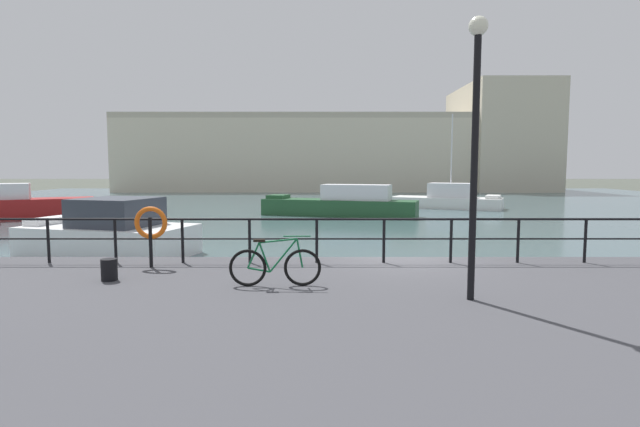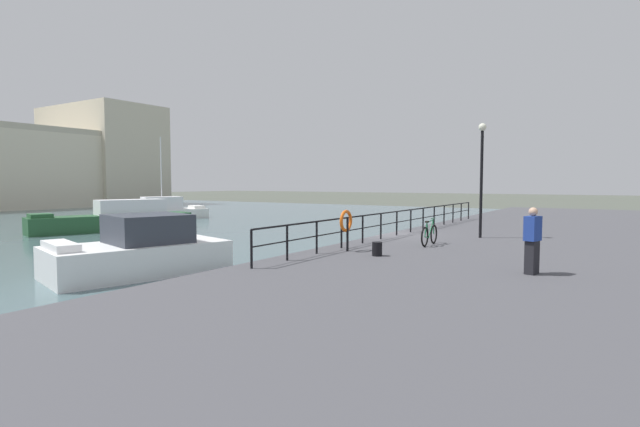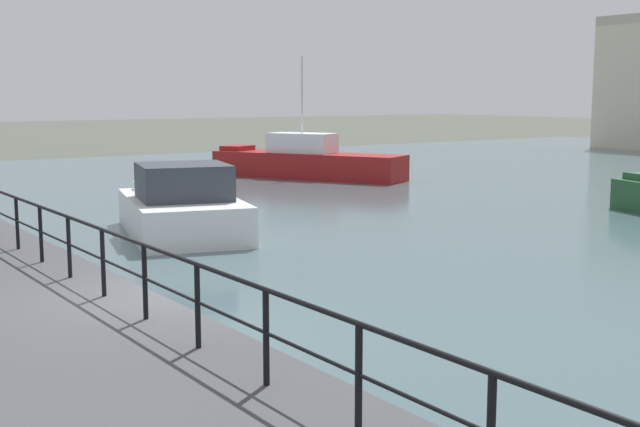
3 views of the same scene
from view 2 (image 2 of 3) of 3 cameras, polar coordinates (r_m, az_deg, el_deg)
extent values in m
plane|color=#4C5147|center=(22.11, 7.71, -4.57)|extent=(240.00, 240.00, 0.00)
cube|color=#476066|center=(44.23, -30.54, -0.92)|extent=(80.00, 60.00, 0.01)
cube|color=#47474C|center=(20.22, 24.72, -4.43)|extent=(56.00, 13.00, 0.85)
cube|color=#C0B69F|center=(77.79, -24.35, 6.19)|extent=(10.44, 17.12, 14.00)
cube|color=white|center=(44.17, -18.61, -0.06)|extent=(8.52, 5.90, 0.83)
cube|color=silver|center=(44.19, -18.25, 1.20)|extent=(3.73, 3.15, 1.09)
cube|color=white|center=(45.09, -14.43, 0.77)|extent=(1.70, 2.18, 0.24)
cylinder|color=silver|center=(44.18, -18.34, 5.27)|extent=(0.10, 0.10, 5.19)
cube|color=#23512D|center=(34.27, -23.32, -1.01)|extent=(10.13, 4.96, 1.05)
cube|color=silver|center=(34.55, -21.53, 0.75)|extent=(4.59, 2.87, 0.98)
cube|color=#23512D|center=(33.28, -30.27, -0.23)|extent=(1.57, 1.74, 0.24)
cube|color=white|center=(17.72, -20.76, -5.05)|extent=(6.29, 4.35, 1.07)
cube|color=#333842|center=(17.73, -19.75, -1.69)|extent=(3.00, 2.97, 0.98)
cube|color=white|center=(16.93, -28.42, -3.42)|extent=(1.21, 2.16, 0.24)
cylinder|color=black|center=(13.05, -8.14, -4.21)|extent=(0.07, 0.07, 1.05)
cylinder|color=black|center=(14.29, -3.92, -3.49)|extent=(0.07, 0.07, 1.05)
cylinder|color=black|center=(15.60, -0.40, -2.88)|extent=(0.07, 0.07, 1.05)
cylinder|color=black|center=(16.96, 2.56, -2.35)|extent=(0.07, 0.07, 1.05)
cylinder|color=black|center=(18.37, 5.08, -1.90)|extent=(0.07, 0.07, 1.05)
cylinder|color=black|center=(19.80, 7.23, -1.51)|extent=(0.07, 0.07, 1.05)
cylinder|color=black|center=(21.26, 9.09, -1.17)|extent=(0.07, 0.07, 1.05)
cylinder|color=black|center=(22.73, 10.71, -0.88)|extent=(0.07, 0.07, 1.05)
cylinder|color=black|center=(24.23, 12.13, -0.62)|extent=(0.07, 0.07, 1.05)
cylinder|color=black|center=(25.74, 13.39, -0.39)|extent=(0.07, 0.07, 1.05)
cylinder|color=black|center=(27.26, 14.50, -0.18)|extent=(0.07, 0.07, 1.05)
cylinder|color=black|center=(28.78, 15.50, 0.00)|extent=(0.07, 0.07, 1.05)
cylinder|color=black|center=(30.32, 16.40, 0.17)|extent=(0.07, 0.07, 1.05)
cylinder|color=black|center=(31.86, 17.20, 0.31)|extent=(0.07, 0.07, 1.05)
cylinder|color=black|center=(21.96, 9.94, 0.34)|extent=(20.89, 0.06, 0.06)
cylinder|color=black|center=(21.99, 9.93, -0.88)|extent=(20.89, 0.04, 0.04)
torus|color=black|center=(18.70, 13.35, -2.40)|extent=(0.72, 0.08, 0.72)
torus|color=black|center=(17.70, 12.32, -2.72)|extent=(0.72, 0.08, 0.72)
cylinder|color=#146638|center=(18.33, 13.01, -1.76)|extent=(0.55, 0.05, 0.66)
cylinder|color=#146638|center=(17.99, 12.66, -1.97)|extent=(0.23, 0.04, 0.58)
cylinder|color=#146638|center=(18.21, 12.93, -0.89)|extent=(0.72, 0.06, 0.11)
cylinder|color=#146638|center=(17.91, 12.54, -2.78)|extent=(0.43, 0.05, 0.12)
cylinder|color=#146638|center=(17.78, 12.45, -1.90)|extent=(0.26, 0.04, 0.51)
cylinder|color=#146638|center=(18.62, 13.31, -1.56)|extent=(0.14, 0.04, 0.57)
cube|color=black|center=(17.86, 12.57, -0.96)|extent=(0.22, 0.10, 0.05)
cylinder|color=#146638|center=(18.54, 13.28, -0.55)|extent=(0.52, 0.04, 0.02)
cylinder|color=black|center=(15.28, 6.79, -4.20)|extent=(0.32, 0.32, 0.44)
cylinder|color=black|center=(16.19, 3.28, -2.47)|extent=(0.08, 0.08, 1.15)
torus|color=orange|center=(16.18, 3.10, -0.88)|extent=(0.75, 0.11, 0.75)
cylinder|color=black|center=(21.14, 18.59, 3.28)|extent=(0.12, 0.12, 4.46)
sphere|color=silver|center=(21.26, 18.72, 9.68)|extent=(0.32, 0.32, 0.32)
cube|color=black|center=(13.28, 23.84, -4.79)|extent=(0.39, 0.32, 0.85)
cube|color=navy|center=(13.19, 23.92, -1.63)|extent=(0.50, 0.39, 0.62)
sphere|color=tan|center=(13.16, 23.97, 0.19)|extent=(0.22, 0.22, 0.22)
camera|label=1|loc=(18.18, 42.86, 2.63)|focal=27.66mm
camera|label=3|loc=(31.73, 25.35, 4.72)|focal=45.89mm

